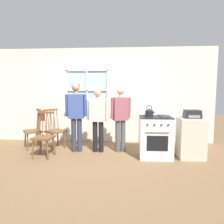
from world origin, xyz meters
The scene contains 14 objects.
ground_plane centered at (0.00, 0.00, 0.00)m, with size 16.00×16.00×0.00m, color brown.
wall_back centered at (0.03, 1.40, 1.34)m, with size 6.40×0.16×2.70m.
chair_by_window centered at (-1.69, 0.57, 0.45)m, with size 0.57×0.58×1.02m.
chair_near_wall centered at (-1.13, -0.09, 0.45)m, with size 0.45×0.44×1.02m.
chair_center_cluster centered at (-1.13, 0.58, 0.45)m, with size 0.57×0.58×1.02m.
person_elderly_left centered at (-0.49, 0.35, 1.00)m, with size 0.52×0.25×1.67m.
person_teen_center centered at (0.04, 0.37, 0.92)m, with size 0.55×0.25×1.54m.
person_adult_right centered at (0.58, 0.42, 0.95)m, with size 0.51×0.32×1.59m.
stove centered at (1.38, 0.09, 0.47)m, with size 0.71×0.68×1.08m.
kettle centered at (1.22, -0.04, 1.02)m, with size 0.21×0.17×0.25m.
potted_plant centered at (-0.33, 1.31, 0.99)m, with size 0.13×0.13×0.26m.
handbag centered at (-1.50, 0.71, 0.85)m, with size 0.25×0.25×0.31m.
side_counter centered at (2.16, 0.08, 0.45)m, with size 0.55×0.50×0.90m.
stereo centered at (2.16, 0.06, 0.99)m, with size 0.34×0.29×0.18m.
Camera 1 is at (0.72, -4.37, 1.51)m, focal length 32.00 mm.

